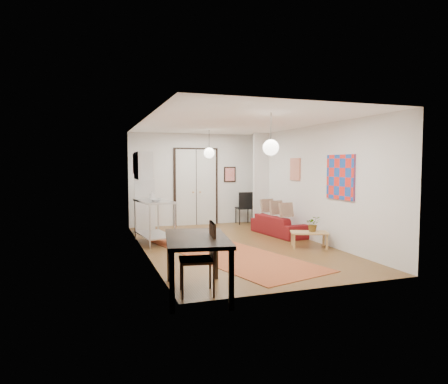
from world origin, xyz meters
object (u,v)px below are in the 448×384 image
object	(u,v)px
dining_table	(197,243)
dining_chair_near	(195,251)
fridge	(145,206)
dining_chair_far	(195,251)
coffee_table	(309,234)
sofa	(279,225)
black_side_chair	(243,205)
kitchen_counter	(154,214)

from	to	relation	value
dining_table	dining_chair_near	bearing A→B (deg)	90.00
fridge	dining_chair_far	size ratio (longest dim) A/B	1.43
coffee_table	dining_chair_near	xyz separation A→B (m)	(-3.33, -2.25, 0.30)
coffee_table	dining_chair_far	world-z (taller)	dining_chair_far
coffee_table	dining_chair_far	size ratio (longest dim) A/B	0.88
sofa	coffee_table	xyz separation A→B (m)	(-0.10, -1.73, 0.05)
dining_table	black_side_chair	bearing A→B (deg)	62.94
kitchen_counter	dining_chair_near	distance (m)	3.97
dining_table	dining_chair_far	xyz separation A→B (m)	(0.00, 0.11, -0.15)
kitchen_counter	dining_table	xyz separation A→B (m)	(-0.01, -4.08, 0.06)
kitchen_counter	fridge	size ratio (longest dim) A/B	0.95
black_side_chair	dining_table	bearing A→B (deg)	66.83
dining_table	coffee_table	bearing A→B (deg)	35.30
black_side_chair	fridge	bearing A→B (deg)	16.56
sofa	coffee_table	distance (m)	1.73
coffee_table	dining_chair_far	distance (m)	4.03
kitchen_counter	dining_chair_near	size ratio (longest dim) A/B	1.36
dining_chair_near	black_side_chair	xyz separation A→B (m)	(3.27, 6.29, -0.01)
kitchen_counter	dining_chair_far	world-z (taller)	dining_chair_far
fridge	dining_chair_near	world-z (taller)	fridge
kitchen_counter	fridge	distance (m)	1.59
coffee_table	fridge	size ratio (longest dim) A/B	0.62
dining_table	dining_chair_near	world-z (taller)	dining_chair_near
coffee_table	fridge	xyz separation A→B (m)	(-3.33, 3.31, 0.45)
fridge	kitchen_counter	bearing A→B (deg)	-83.86
kitchen_counter	fridge	xyz separation A→B (m)	(-0.01, 1.59, 0.06)
dining_chair_far	black_side_chair	xyz separation A→B (m)	(3.27, 6.29, -0.01)
sofa	dining_table	world-z (taller)	dining_table
fridge	dining_table	size ratio (longest dim) A/B	0.91
coffee_table	dining_table	xyz separation A→B (m)	(-3.33, -2.36, 0.45)
fridge	dining_table	distance (m)	5.67
coffee_table	dining_table	world-z (taller)	dining_table
kitchen_counter	dining_chair_far	xyz separation A→B (m)	(-0.01, -3.97, -0.08)
dining_chair_far	sofa	bearing A→B (deg)	148.84
sofa	dining_table	size ratio (longest dim) A/B	1.09
kitchen_counter	dining_chair_near	xyz separation A→B (m)	(-0.01, -3.97, -0.08)
sofa	black_side_chair	bearing A→B (deg)	-4.07
kitchen_counter	dining_table	world-z (taller)	kitchen_counter
coffee_table	dining_chair_far	bearing A→B (deg)	-145.98
sofa	black_side_chair	xyz separation A→B (m)	(-0.16, 2.32, 0.34)
sofa	fridge	size ratio (longest dim) A/B	1.21
fridge	dining_chair_far	xyz separation A→B (m)	(0.00, -5.56, -0.14)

